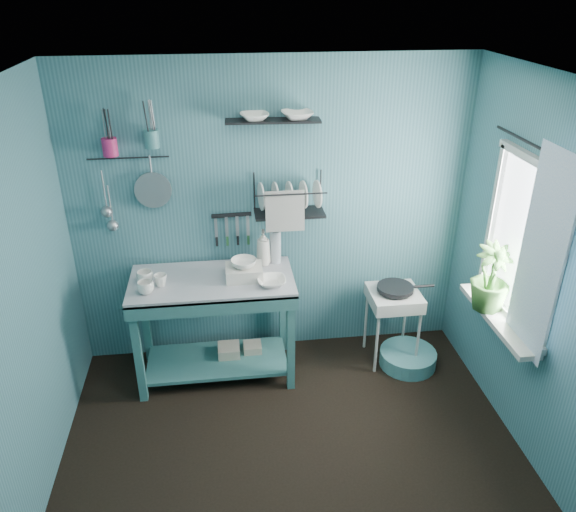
{
  "coord_description": "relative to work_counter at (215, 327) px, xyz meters",
  "views": [
    {
      "loc": [
        -0.4,
        -2.7,
        2.98
      ],
      "look_at": [
        0.05,
        0.85,
        1.2
      ],
      "focal_mm": 35.0,
      "sensor_mm": 36.0,
      "label": 1
    }
  ],
  "objects": [
    {
      "name": "floor",
      "position": [
        0.51,
        -1.14,
        -0.45
      ],
      "size": [
        3.2,
        3.2,
        0.0
      ],
      "primitive_type": "plane",
      "color": "black",
      "rests_on": "ground"
    },
    {
      "name": "ceiling",
      "position": [
        0.51,
        -1.14,
        2.05
      ],
      "size": [
        3.2,
        3.2,
        0.0
      ],
      "primitive_type": "plane",
      "rotation": [
        3.14,
        0.0,
        0.0
      ],
      "color": "silver",
      "rests_on": "ground"
    },
    {
      "name": "wall_back",
      "position": [
        0.51,
        0.36,
        0.8
      ],
      "size": [
        3.2,
        0.0,
        3.2
      ],
      "primitive_type": "plane",
      "rotation": [
        1.57,
        0.0,
        0.0
      ],
      "color": "#386A74",
      "rests_on": "ground"
    },
    {
      "name": "wall_left",
      "position": [
        -1.09,
        -1.14,
        0.8
      ],
      "size": [
        0.0,
        3.0,
        3.0
      ],
      "primitive_type": "plane",
      "rotation": [
        1.57,
        0.0,
        1.57
      ],
      "color": "#386A74",
      "rests_on": "ground"
    },
    {
      "name": "wall_right",
      "position": [
        2.11,
        -1.14,
        0.8
      ],
      "size": [
        0.0,
        3.0,
        3.0
      ],
      "primitive_type": "plane",
      "rotation": [
        1.57,
        0.0,
        -1.57
      ],
      "color": "#386A74",
      "rests_on": "ground"
    },
    {
      "name": "work_counter",
      "position": [
        0.0,
        0.0,
        0.0
      ],
      "size": [
        1.35,
        0.84,
        0.9
      ],
      "primitive_type": "cube",
      "rotation": [
        0.0,
        0.0,
        -0.17
      ],
      "color": "#336C6C",
      "rests_on": "floor"
    },
    {
      "name": "mug_left",
      "position": [
        -0.48,
        -0.16,
        0.5
      ],
      "size": [
        0.12,
        0.12,
        0.1
      ],
      "primitive_type": "imported",
      "color": "white",
      "rests_on": "work_counter"
    },
    {
      "name": "mug_mid",
      "position": [
        -0.38,
        -0.06,
        0.49
      ],
      "size": [
        0.14,
        0.14,
        0.09
      ],
      "primitive_type": "imported",
      "rotation": [
        0.0,
        0.0,
        0.52
      ],
      "color": "white",
      "rests_on": "work_counter"
    },
    {
      "name": "mug_right",
      "position": [
        -0.5,
        0.0,
        0.5
      ],
      "size": [
        0.17,
        0.17,
        0.1
      ],
      "primitive_type": "imported",
      "rotation": [
        0.0,
        0.0,
        1.05
      ],
      "color": "white",
      "rests_on": "work_counter"
    },
    {
      "name": "wash_tub",
      "position": [
        0.25,
        -0.02,
        0.5
      ],
      "size": [
        0.28,
        0.22,
        0.1
      ],
      "primitive_type": "cube",
      "color": "beige",
      "rests_on": "work_counter"
    },
    {
      "name": "tub_bowl",
      "position": [
        0.25,
        -0.02,
        0.58
      ],
      "size": [
        0.19,
        0.19,
        0.06
      ],
      "primitive_type": "imported",
      "color": "white",
      "rests_on": "wash_tub"
    },
    {
      "name": "soap_bottle",
      "position": [
        0.42,
        0.2,
        0.6
      ],
      "size": [
        0.11,
        0.12,
        0.3
      ],
      "primitive_type": "imported",
      "color": "beige",
      "rests_on": "work_counter"
    },
    {
      "name": "water_bottle",
      "position": [
        0.52,
        0.22,
        0.59
      ],
      "size": [
        0.09,
        0.09,
        0.28
      ],
      "primitive_type": "cylinder",
      "color": "#A2ABB4",
      "rests_on": "work_counter"
    },
    {
      "name": "counter_bowl",
      "position": [
        0.45,
        -0.15,
        0.47
      ],
      "size": [
        0.22,
        0.22,
        0.05
      ],
      "primitive_type": "imported",
      "color": "white",
      "rests_on": "work_counter"
    },
    {
      "name": "hotplate_stand",
      "position": [
        1.49,
        0.02,
        -0.12
      ],
      "size": [
        0.45,
        0.45,
        0.66
      ],
      "primitive_type": "cube",
      "rotation": [
        0.0,
        0.0,
        -0.11
      ],
      "color": "beige",
      "rests_on": "floor"
    },
    {
      "name": "frying_pan",
      "position": [
        1.49,
        0.02,
        0.25
      ],
      "size": [
        0.3,
        0.3,
        0.03
      ],
      "primitive_type": "cylinder",
      "color": "black",
      "rests_on": "hotplate_stand"
    },
    {
      "name": "knife_strip",
      "position": [
        0.18,
        0.33,
        0.83
      ],
      "size": [
        0.32,
        0.04,
        0.03
      ],
      "primitive_type": "cube",
      "rotation": [
        0.0,
        0.0,
        0.05
      ],
      "color": "black",
      "rests_on": "wall_back"
    },
    {
      "name": "dish_rack",
      "position": [
        0.63,
        0.23,
        1.02
      ],
      "size": [
        0.57,
        0.28,
        0.32
      ],
      "primitive_type": "cube",
      "rotation": [
        0.0,
        0.0,
        0.08
      ],
      "color": "black",
      "rests_on": "wall_back"
    },
    {
      "name": "upper_shelf",
      "position": [
        0.52,
        0.26,
        1.59
      ],
      "size": [
        0.71,
        0.22,
        0.01
      ],
      "primitive_type": "cube",
      "rotation": [
        0.0,
        0.0,
        -0.05
      ],
      "color": "black",
      "rests_on": "wall_back"
    },
    {
      "name": "shelf_bowl_left",
      "position": [
        0.38,
        0.26,
        1.65
      ],
      "size": [
        0.23,
        0.23,
        0.05
      ],
      "primitive_type": "imported",
      "rotation": [
        0.0,
        0.0,
        0.1
      ],
      "color": "white",
      "rests_on": "upper_shelf"
    },
    {
      "name": "shelf_bowl_right",
      "position": [
        0.7,
        0.26,
        1.58
      ],
      "size": [
        0.26,
        0.26,
        0.06
      ],
      "primitive_type": "imported",
      "rotation": [
        0.0,
        0.0,
        0.11
      ],
      "color": "white",
      "rests_on": "upper_shelf"
    },
    {
      "name": "utensil_cup_magenta",
      "position": [
        -0.67,
        0.28,
        1.43
      ],
      "size": [
        0.11,
        0.11,
        0.13
      ],
      "primitive_type": "cylinder",
      "color": "#B8225E",
      "rests_on": "wall_back"
    },
    {
      "name": "utensil_cup_teal",
      "position": [
        -0.37,
        0.28,
        1.48
      ],
      "size": [
        0.11,
        0.11,
        0.13
      ],
      "primitive_type": "cylinder",
      "color": "#397477",
      "rests_on": "wall_back"
    },
    {
      "name": "colander",
      "position": [
        -0.41,
        0.31,
        1.08
      ],
      "size": [
        0.28,
        0.03,
        0.28
      ],
      "primitive_type": "cylinder",
      "rotation": [
        1.54,
        0.0,
        0.0
      ],
      "color": "#9D9FA5",
      "rests_on": "wall_back"
    },
    {
      "name": "ladle_outer",
      "position": [
        -0.77,
        0.32,
        1.09
      ],
      "size": [
        0.01,
        0.01,
        0.3
      ],
      "primitive_type": "cylinder",
      "color": "#9D9FA5",
      "rests_on": "wall_back"
    },
    {
      "name": "ladle_inner",
      "position": [
        -0.74,
        0.32,
        0.98
      ],
      "size": [
        0.01,
        0.01,
        0.3
      ],
      "primitive_type": "cylinder",
      "color": "#9D9FA5",
      "rests_on": "wall_back"
    },
    {
      "name": "hook_rail",
      "position": [
        -0.56,
        0.33,
        1.33
      ],
      "size": [
        0.6,
        0.01,
        0.01
      ],
      "primitive_type": "cylinder",
      "rotation": [
        0.0,
        1.57,
        0.0
      ],
      "color": "black",
      "rests_on": "wall_back"
    },
    {
      "name": "window_glass",
      "position": [
        2.09,
        -0.69,
        0.95
      ],
      "size": [
        0.0,
        1.1,
        1.1
      ],
      "primitive_type": "plane",
      "rotation": [
        1.57,
        0.0,
        1.57
      ],
      "color": "white",
      "rests_on": "wall_right"
    },
    {
      "name": "windowsill",
      "position": [
        2.01,
        -0.69,
        0.36
      ],
      "size": [
        0.16,
        0.95,
        0.04
      ],
      "primitive_type": "cube",
      "color": "beige",
      "rests_on": "wall_right"
    },
    {
      "name": "curtain",
      "position": [
        2.03,
        -0.99,
        1.0
      ],
      "size": [
        0.0,
        1.35,
        1.35
      ],
      "primitive_type": "plane",
      "rotation": [
        1.57,
        0.0,
        1.57
      ],
      "color": "white",
      "rests_on": "wall_right"
    },
    {
      "name": "curtain_rod",
      "position": [
        2.05,
        -0.69,
        1.6
      ],
      "size": [
        0.02,
        1.05,
        0.02
      ],
      "primitive_type": "cylinder",
      "rotation": [
        1.57,
        0.0,
        0.0
      ],
      "color": "black",
      "rests_on": "wall_right"
    },
    {
      "name": "potted_plant",
      "position": [
        1.97,
        -0.57,
        0.63
      ],
      "size": [
        0.32,
        0.32,
        0.5
      ],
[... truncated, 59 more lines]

